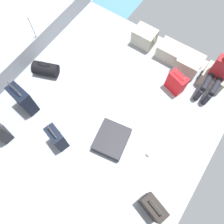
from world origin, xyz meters
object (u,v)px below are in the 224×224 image
at_px(paper_cup, 149,154).
at_px(suitcase_3, 23,100).
at_px(cargo_crate_1, 171,53).
at_px(suitcase_2, 57,138).
at_px(suitcase_4, 112,140).
at_px(duffel_bag, 46,69).
at_px(cargo_crate_0, 144,37).
at_px(suitcase_6, 153,207).
at_px(suitcase_5, 176,83).
at_px(cargo_crate_2, 189,64).
at_px(cargo_crate_3, 214,78).
at_px(passenger_seated, 218,74).

bearing_deg(paper_cup, suitcase_3, -168.34).
distance_m(cargo_crate_1, suitcase_2, 3.10).
bearing_deg(suitcase_4, duffel_bag, 166.64).
xyz_separation_m(cargo_crate_0, paper_cup, (1.46, -2.24, -0.16)).
distance_m(suitcase_3, paper_cup, 2.67).
relative_size(cargo_crate_1, suitcase_6, 0.91).
height_order(cargo_crate_1, suitcase_6, suitcase_6).
xyz_separation_m(suitcase_3, suitcase_4, (1.86, 0.35, -0.22)).
bearing_deg(suitcase_5, cargo_crate_0, 149.76).
bearing_deg(suitcase_2, cargo_crate_0, 88.20).
xyz_separation_m(cargo_crate_1, suitcase_3, (-1.85, -2.77, 0.16)).
bearing_deg(cargo_crate_0, suitcase_6, -56.99).
relative_size(cargo_crate_0, paper_cup, 5.35).
relative_size(suitcase_5, paper_cup, 6.49).
bearing_deg(cargo_crate_2, suitcase_6, -75.04).
relative_size(cargo_crate_3, suitcase_6, 0.77).
bearing_deg(paper_cup, duffel_bag, 173.65).
xyz_separation_m(cargo_crate_0, cargo_crate_2, (1.18, -0.07, -0.00)).
relative_size(cargo_crate_2, suitcase_2, 0.70).
xyz_separation_m(cargo_crate_1, suitcase_6, (1.25, -3.02, 0.09)).
relative_size(cargo_crate_1, passenger_seated, 0.60).
xyz_separation_m(suitcase_2, suitcase_5, (1.27, 2.31, -0.05)).
relative_size(cargo_crate_0, suitcase_6, 0.76).
height_order(cargo_crate_1, suitcase_5, suitcase_5).
relative_size(suitcase_3, suitcase_5, 1.32).
relative_size(cargo_crate_3, suitcase_2, 0.70).
xyz_separation_m(cargo_crate_2, suitcase_6, (0.79, -2.95, 0.07)).
bearing_deg(cargo_crate_1, suitcase_5, -56.11).
height_order(suitcase_2, paper_cup, suitcase_2).
height_order(suitcase_5, duffel_bag, suitcase_5).
bearing_deg(paper_cup, suitcase_2, -153.92).
bearing_deg(duffel_bag, suitcase_6, -18.41).
height_order(suitcase_5, paper_cup, suitcase_5).
height_order(cargo_crate_0, suitcase_2, suitcase_2).
xyz_separation_m(cargo_crate_2, suitcase_5, (-0.00, -0.61, 0.05)).
relative_size(suitcase_5, duffel_bag, 1.06).
height_order(passenger_seated, suitcase_4, passenger_seated).
bearing_deg(suitcase_2, paper_cup, 26.08).
bearing_deg(duffel_bag, paper_cup, -6.35).
bearing_deg(suitcase_4, suitcase_3, -169.22).
bearing_deg(suitcase_4, cargo_crate_0, 106.77).
height_order(passenger_seated, suitcase_3, passenger_seated).
xyz_separation_m(suitcase_2, duffel_bag, (-1.26, 1.08, -0.16)).
bearing_deg(cargo_crate_0, suitcase_2, -91.80).
height_order(suitcase_5, suitcase_6, suitcase_6).
relative_size(cargo_crate_0, suitcase_3, 0.62).
relative_size(cargo_crate_2, suitcase_5, 0.83).
xyz_separation_m(cargo_crate_1, suitcase_2, (-0.81, -2.99, 0.13)).
bearing_deg(suitcase_2, passenger_seated, 55.60).
height_order(suitcase_2, suitcase_4, suitcase_2).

